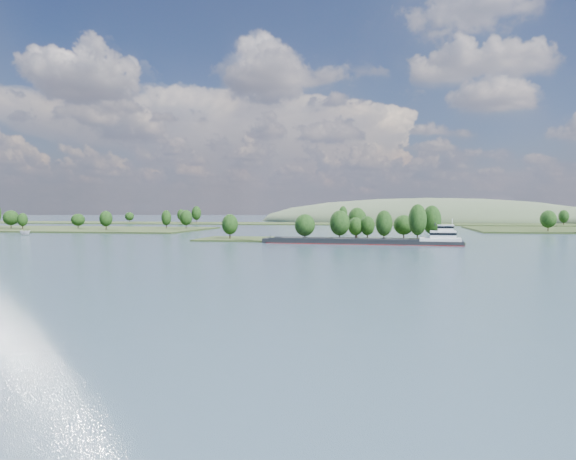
# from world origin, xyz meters

# --- Properties ---
(ground) EXTENTS (1800.00, 1800.00, 0.00)m
(ground) POSITION_xyz_m (0.00, 120.00, 0.00)
(ground) COLOR #334858
(ground) RESTS_ON ground
(tree_island) EXTENTS (100.00, 30.91, 14.67)m
(tree_island) POSITION_xyz_m (7.84, 179.54, 3.84)
(tree_island) COLOR #233216
(tree_island) RESTS_ON ground
(back_shoreline) EXTENTS (900.00, 60.00, 15.84)m
(back_shoreline) POSITION_xyz_m (10.26, 399.83, 0.72)
(back_shoreline) COLOR #233216
(back_shoreline) RESTS_ON ground
(hill_west) EXTENTS (320.00, 160.00, 44.00)m
(hill_west) POSITION_xyz_m (60.00, 500.00, 0.00)
(hill_west) COLOR #425339
(hill_west) RESTS_ON ground
(cargo_barge) EXTENTS (70.45, 13.08, 9.47)m
(cargo_barge) POSITION_xyz_m (19.06, 162.59, 1.19)
(cargo_barge) COLOR black
(cargo_barge) RESTS_ON ground
(motorboat) EXTENTS (6.63, 3.93, 2.41)m
(motorboat) POSITION_xyz_m (-141.27, 196.25, 1.20)
(motorboat) COLOR silver
(motorboat) RESTS_ON ground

